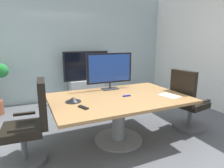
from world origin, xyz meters
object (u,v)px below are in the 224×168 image
at_px(office_chair_right, 187,105).
at_px(tv_monitor, 110,69).
at_px(conference_table, 119,107).
at_px(remote_control, 83,107).
at_px(wall_display_unit, 87,84).
at_px(conference_phone, 73,100).
at_px(office_chair_left, 30,129).

distance_m(office_chair_right, tv_monitor, 1.51).
height_order(conference_table, remote_control, remote_control).
bearing_deg(wall_display_unit, conference_phone, -111.38).
distance_m(conference_table, office_chair_left, 1.29).
bearing_deg(conference_table, office_chair_left, -179.13).
bearing_deg(conference_table, remote_control, -157.35).
relative_size(office_chair_left, remote_control, 6.41).
xyz_separation_m(conference_table, office_chair_left, (-1.28, -0.02, -0.11)).
xyz_separation_m(office_chair_right, conference_phone, (-1.98, 0.20, 0.30)).
xyz_separation_m(tv_monitor, remote_control, (-0.71, -0.77, -0.35)).
bearing_deg(conference_phone, office_chair_right, -5.64).
bearing_deg(office_chair_right, conference_table, 73.49).
distance_m(conference_phone, remote_control, 0.31).
relative_size(office_chair_right, conference_phone, 4.95).
xyz_separation_m(tv_monitor, wall_display_unit, (0.12, 1.80, -0.64)).
bearing_deg(conference_phone, remote_control, -79.55).
distance_m(tv_monitor, wall_display_unit, 1.92).
distance_m(office_chair_left, conference_phone, 0.66).
distance_m(conference_table, remote_control, 0.71).
height_order(office_chair_right, wall_display_unit, wall_display_unit).
distance_m(wall_display_unit, conference_phone, 2.45).
bearing_deg(office_chair_left, office_chair_right, 91.43).
bearing_deg(office_chair_left, wall_display_unit, 152.12).
bearing_deg(remote_control, office_chair_left, 137.91).
bearing_deg(tv_monitor, conference_phone, -148.85).
bearing_deg(office_chair_right, conference_phone, 74.74).
bearing_deg(conference_table, wall_display_unit, 85.25).
distance_m(conference_table, tv_monitor, 0.73).
distance_m(office_chair_right, remote_control, 1.94).
bearing_deg(remote_control, office_chair_right, -17.70).
relative_size(wall_display_unit, conference_phone, 5.95).
relative_size(office_chair_left, conference_phone, 4.95).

